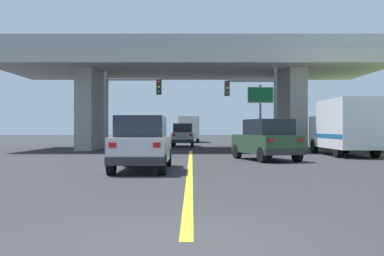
{
  "coord_description": "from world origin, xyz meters",
  "views": [
    {
      "loc": [
        0.08,
        -6.36,
        1.56
      ],
      "look_at": [
        0.18,
        20.2,
        1.6
      ],
      "focal_mm": 43.43,
      "sensor_mm": 36.0,
      "label": 1
    }
  ],
  "objects_px": {
    "sedan_oncoming": "(181,135)",
    "traffic_signal_farside": "(124,100)",
    "highway_sign": "(259,101)",
    "suv_lead": "(141,143)",
    "box_truck": "(343,127)",
    "semi_truck_distant": "(187,129)",
    "suv_crossing": "(265,140)",
    "traffic_signal_nearside": "(256,100)"
  },
  "relations": [
    {
      "from": "sedan_oncoming",
      "to": "traffic_signal_farside",
      "type": "distance_m",
      "value": 12.38
    },
    {
      "from": "highway_sign",
      "to": "suv_lead",
      "type": "bearing_deg",
      "value": -112.99
    },
    {
      "from": "box_truck",
      "to": "highway_sign",
      "type": "bearing_deg",
      "value": 122.16
    },
    {
      "from": "semi_truck_distant",
      "to": "traffic_signal_farside",
      "type": "bearing_deg",
      "value": -98.96
    },
    {
      "from": "suv_crossing",
      "to": "traffic_signal_farside",
      "type": "distance_m",
      "value": 10.51
    },
    {
      "from": "traffic_signal_farside",
      "to": "semi_truck_distant",
      "type": "xyz_separation_m",
      "value": [
        3.86,
        24.49,
        -1.84
      ]
    },
    {
      "from": "sedan_oncoming",
      "to": "traffic_signal_farside",
      "type": "height_order",
      "value": "traffic_signal_farside"
    },
    {
      "from": "box_truck",
      "to": "suv_lead",
      "type": "bearing_deg",
      "value": -138.02
    },
    {
      "from": "suv_lead",
      "to": "highway_sign",
      "type": "distance_m",
      "value": 17.48
    },
    {
      "from": "highway_sign",
      "to": "semi_truck_distant",
      "type": "relative_size",
      "value": 0.7
    },
    {
      "from": "suv_crossing",
      "to": "traffic_signal_nearside",
      "type": "bearing_deg",
      "value": 69.53
    },
    {
      "from": "box_truck",
      "to": "traffic_signal_nearside",
      "type": "bearing_deg",
      "value": 148.74
    },
    {
      "from": "box_truck",
      "to": "traffic_signal_nearside",
      "type": "relative_size",
      "value": 1.29
    },
    {
      "from": "suv_crossing",
      "to": "semi_truck_distant",
      "type": "xyz_separation_m",
      "value": [
        -4.03,
        31.02,
        0.55
      ]
    },
    {
      "from": "box_truck",
      "to": "sedan_oncoming",
      "type": "xyz_separation_m",
      "value": [
        -9.66,
        14.14,
        -0.67
      ]
    },
    {
      "from": "highway_sign",
      "to": "traffic_signal_nearside",
      "type": "bearing_deg",
      "value": -101.23
    },
    {
      "from": "highway_sign",
      "to": "box_truck",
      "type": "bearing_deg",
      "value": -57.84
    },
    {
      "from": "suv_crossing",
      "to": "highway_sign",
      "type": "height_order",
      "value": "highway_sign"
    },
    {
      "from": "sedan_oncoming",
      "to": "suv_crossing",
      "type": "bearing_deg",
      "value": -76.16
    },
    {
      "from": "sedan_oncoming",
      "to": "traffic_signal_nearside",
      "type": "bearing_deg",
      "value": -66.08
    },
    {
      "from": "suv_crossing",
      "to": "traffic_signal_nearside",
      "type": "height_order",
      "value": "traffic_signal_nearside"
    },
    {
      "from": "sedan_oncoming",
      "to": "highway_sign",
      "type": "xyz_separation_m",
      "value": [
        5.71,
        -7.85,
        2.51
      ]
    },
    {
      "from": "suv_crossing",
      "to": "semi_truck_distant",
      "type": "distance_m",
      "value": 31.28
    },
    {
      "from": "traffic_signal_nearside",
      "to": "traffic_signal_farside",
      "type": "xyz_separation_m",
      "value": [
        -8.43,
        -0.34,
        -0.02
      ]
    },
    {
      "from": "suv_crossing",
      "to": "traffic_signal_farside",
      "type": "xyz_separation_m",
      "value": [
        -7.89,
        6.53,
        2.39
      ]
    },
    {
      "from": "traffic_signal_nearside",
      "to": "highway_sign",
      "type": "bearing_deg",
      "value": 78.77
    },
    {
      "from": "suv_crossing",
      "to": "semi_truck_distant",
      "type": "relative_size",
      "value": 0.7
    },
    {
      "from": "traffic_signal_farside",
      "to": "semi_truck_distant",
      "type": "relative_size",
      "value": 0.77
    },
    {
      "from": "suv_crossing",
      "to": "sedan_oncoming",
      "type": "xyz_separation_m",
      "value": [
        -4.48,
        18.18,
        -0.0
      ]
    },
    {
      "from": "sedan_oncoming",
      "to": "semi_truck_distant",
      "type": "bearing_deg",
      "value": 87.98
    },
    {
      "from": "suv_lead",
      "to": "sedan_oncoming",
      "type": "relative_size",
      "value": 1.08
    },
    {
      "from": "suv_lead",
      "to": "semi_truck_distant",
      "type": "xyz_separation_m",
      "value": [
        1.5,
        36.6,
        0.54
      ]
    },
    {
      "from": "suv_lead",
      "to": "suv_crossing",
      "type": "height_order",
      "value": "same"
    },
    {
      "from": "suv_lead",
      "to": "suv_crossing",
      "type": "distance_m",
      "value": 7.86
    },
    {
      "from": "box_truck",
      "to": "traffic_signal_farside",
      "type": "bearing_deg",
      "value": 169.25
    },
    {
      "from": "traffic_signal_farside",
      "to": "highway_sign",
      "type": "relative_size",
      "value": 1.1
    },
    {
      "from": "suv_crossing",
      "to": "box_truck",
      "type": "relative_size",
      "value": 0.66
    },
    {
      "from": "box_truck",
      "to": "traffic_signal_farside",
      "type": "relative_size",
      "value": 1.36
    },
    {
      "from": "suv_crossing",
      "to": "traffic_signal_nearside",
      "type": "xyz_separation_m",
      "value": [
        0.54,
        6.86,
        2.41
      ]
    },
    {
      "from": "sedan_oncoming",
      "to": "traffic_signal_farside",
      "type": "relative_size",
      "value": 0.87
    },
    {
      "from": "box_truck",
      "to": "traffic_signal_nearside",
      "type": "xyz_separation_m",
      "value": [
        -4.64,
        2.82,
        1.74
      ]
    },
    {
      "from": "traffic_signal_farside",
      "to": "suv_crossing",
      "type": "bearing_deg",
      "value": -39.6
    }
  ]
}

